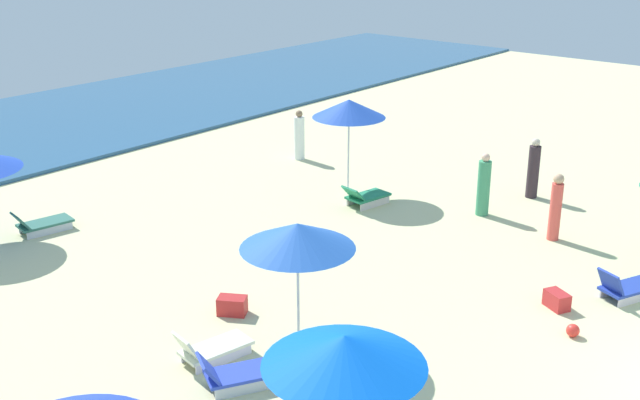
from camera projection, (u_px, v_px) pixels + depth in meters
The scene contains 15 objects.
umbrella_2 at pixel (344, 351), 10.25m from camera, with size 2.20×2.20×2.41m.
umbrella_3 at pixel (298, 236), 13.93m from camera, with size 2.08×2.08×2.42m.
lounge_chair_3_0 at pixel (241, 373), 13.30m from camera, with size 1.61×1.26×0.66m.
lounge_chair_3_1 at pixel (211, 349), 14.08m from camera, with size 1.46×0.82×0.69m.
lounge_chair_4_0 at pixel (627, 287), 16.37m from camera, with size 1.52×1.08×0.72m.
lounge_chair_5_0 at pixel (41, 224), 19.79m from camera, with size 1.48×0.85×0.62m.
umbrella_6 at pixel (349, 109), 21.78m from camera, with size 2.04×2.04×2.74m.
lounge_chair_6_0 at pixel (365, 197), 21.61m from camera, with size 1.42×0.84×0.64m.
beachgoer_0 at pixel (533, 170), 22.07m from camera, with size 0.40×0.40×1.71m.
beachgoer_1 at pixel (299, 137), 25.55m from camera, with size 0.43×0.43×1.63m.
beachgoer_2 at pixel (484, 186), 20.76m from camera, with size 0.37×0.37×1.70m.
beachgoer_3 at pixel (556, 208), 19.15m from camera, with size 0.36×0.36×1.69m.
cooler_box_0 at pixel (232, 306), 15.74m from camera, with size 0.57×0.34×0.37m, color red.
cooler_box_1 at pixel (557, 300), 15.98m from camera, with size 0.52×0.32×0.35m, color red.
beach_ball_2 at pixel (573, 330), 14.91m from camera, with size 0.25×0.25×0.25m, color red.
Camera 1 is at (-12.80, -1.77, 7.51)m, focal length 44.37 mm.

